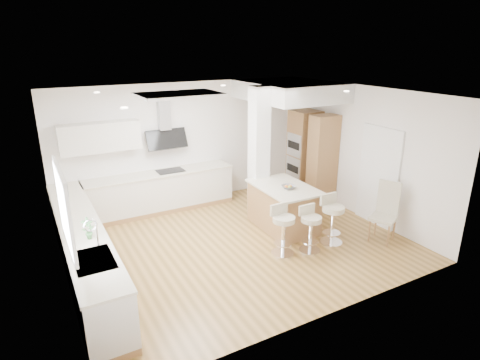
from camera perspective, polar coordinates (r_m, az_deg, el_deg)
ground at (r=7.76m, az=-0.45°, el=-8.87°), size 6.00×6.00×0.00m
ceiling at (r=7.76m, az=-0.45°, el=-8.87°), size 6.00×5.00×0.02m
wall_back at (r=9.40m, az=-7.79°, el=5.13°), size 6.00×0.04×2.80m
wall_left at (r=6.44m, az=-24.72°, el=-3.07°), size 0.04×5.00×2.80m
wall_right at (r=8.97m, az=16.65°, el=3.83°), size 0.04×5.00×2.80m
skylight at (r=7.13m, az=-8.60°, el=11.90°), size 4.10×2.10×0.06m
window_left at (r=5.49m, az=-23.80°, el=-3.31°), size 0.06×1.28×1.07m
doorway_right at (r=8.68m, az=19.06°, el=0.30°), size 0.05×1.00×2.10m
counter_left at (r=7.04m, az=-21.40°, el=-9.17°), size 0.63×4.50×1.35m
counter_back at (r=9.07m, az=-12.33°, el=-0.31°), size 3.62×0.63×2.50m
pillar at (r=8.50m, az=2.70°, el=3.80°), size 0.35×0.35×2.80m
soffit at (r=9.22m, az=7.03°, el=12.48°), size 1.78×2.20×0.40m
oven_column at (r=9.73m, az=10.02°, el=3.35°), size 0.63×1.21×2.10m
peninsula at (r=8.22m, az=6.19°, el=-3.81°), size 1.01×1.50×0.97m
bar_stool_a at (r=7.19m, az=6.12°, el=-6.69°), size 0.44×0.44×0.93m
bar_stool_b at (r=7.37m, az=9.95°, el=-6.51°), size 0.39×0.39×0.87m
bar_stool_c at (r=7.72m, az=12.97°, el=-5.10°), size 0.43×0.43×0.96m
dining_chair at (r=8.14m, az=20.03°, el=-3.93°), size 0.59×0.59×1.15m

